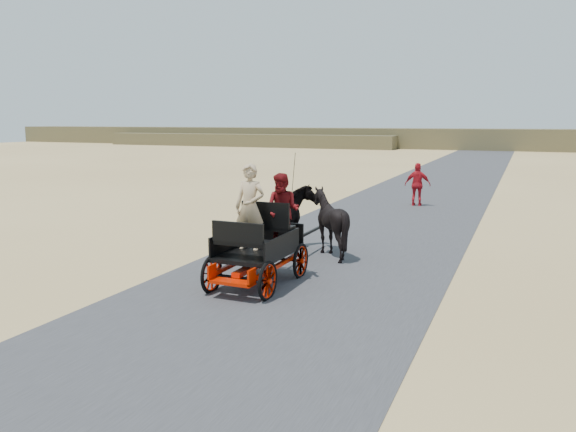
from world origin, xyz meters
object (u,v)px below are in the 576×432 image
at_px(carriage, 258,267).
at_px(horse_left, 290,220).
at_px(pedestrian, 418,185).
at_px(horse_right, 330,223).

distance_m(carriage, horse_left, 3.09).
height_order(carriage, pedestrian, pedestrian).
xyz_separation_m(carriage, pedestrian, (1.08, 12.31, 0.50)).
height_order(horse_right, pedestrian, pedestrian).
bearing_deg(carriage, horse_left, 100.39).
height_order(horse_left, pedestrian, pedestrian).
relative_size(carriage, pedestrian, 1.39).
distance_m(carriage, horse_right, 3.09).
xyz_separation_m(carriage, horse_left, (-0.55, 3.00, 0.49)).
bearing_deg(horse_left, horse_right, -180.00).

